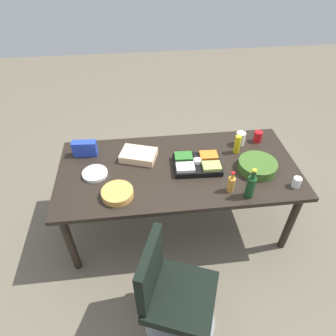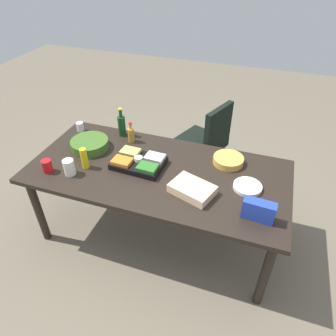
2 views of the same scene
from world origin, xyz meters
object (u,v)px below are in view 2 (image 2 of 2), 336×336
(mustard_bottle, at_px, (84,158))
(paper_plate_stack, at_px, (248,187))
(mayo_jar, at_px, (69,167))
(chip_bag_blue, at_px, (259,210))
(red_solo_cup, at_px, (47,166))
(dressing_bottle, at_px, (131,134))
(salad_bowl, at_px, (90,144))
(chip_bowl, at_px, (228,160))
(paper_cup, at_px, (80,127))
(sheet_cake, at_px, (192,189))
(conference_table, at_px, (157,177))
(wine_bottle, at_px, (122,125))
(veggie_tray, at_px, (139,162))
(office_chair, at_px, (203,149))

(mustard_bottle, xyz_separation_m, paper_plate_stack, (1.32, 0.17, -0.08))
(mayo_jar, bearing_deg, mustard_bottle, 59.10)
(paper_plate_stack, distance_m, chip_bag_blue, 0.32)
(mayo_jar, relative_size, red_solo_cup, 1.23)
(dressing_bottle, distance_m, red_solo_cup, 0.79)
(salad_bowl, distance_m, dressing_bottle, 0.39)
(mustard_bottle, height_order, paper_plate_stack, mustard_bottle)
(chip_bowl, relative_size, chip_bag_blue, 1.18)
(paper_cup, distance_m, paper_plate_stack, 1.72)
(sheet_cake, bearing_deg, conference_table, 153.10)
(conference_table, xyz_separation_m, salad_bowl, (-0.69, 0.10, 0.12))
(dressing_bottle, distance_m, wine_bottle, 0.16)
(mustard_bottle, height_order, wine_bottle, wine_bottle)
(chip_bowl, distance_m, wine_bottle, 1.07)
(conference_table, height_order, dressing_bottle, dressing_bottle)
(veggie_tray, bearing_deg, paper_cup, 156.33)
(conference_table, xyz_separation_m, wine_bottle, (-0.52, 0.41, 0.18))
(sheet_cake, bearing_deg, mayo_jar, -174.07)
(office_chair, height_order, salad_bowl, office_chair)
(sheet_cake, bearing_deg, paper_cup, 157.94)
(mustard_bottle, bearing_deg, paper_plate_stack, 7.46)
(chip_bowl, relative_size, sheet_cake, 0.81)
(salad_bowl, height_order, red_solo_cup, red_solo_cup)
(office_chair, distance_m, dressing_bottle, 0.99)
(paper_cup, distance_m, chip_bag_blue, 1.90)
(salad_bowl, bearing_deg, mayo_jar, -83.81)
(conference_table, distance_m, dressing_bottle, 0.53)
(mayo_jar, distance_m, dressing_bottle, 0.67)
(dressing_bottle, relative_size, wine_bottle, 0.71)
(chip_bowl, height_order, wine_bottle, wine_bottle)
(chip_bag_blue, bearing_deg, wine_bottle, 152.89)
(red_solo_cup, bearing_deg, wine_bottle, 65.74)
(salad_bowl, bearing_deg, red_solo_cup, -109.68)
(paper_cup, distance_m, wine_bottle, 0.44)
(sheet_cake, relative_size, red_solo_cup, 2.91)
(chip_bowl, bearing_deg, veggie_tray, -158.22)
(mustard_bottle, relative_size, wine_bottle, 0.65)
(mayo_jar, xyz_separation_m, chip_bowl, (1.19, 0.57, -0.04))
(paper_cup, relative_size, sheet_cake, 0.28)
(mustard_bottle, height_order, chip_bag_blue, mustard_bottle)
(dressing_bottle, xyz_separation_m, wine_bottle, (-0.13, 0.08, 0.03))
(conference_table, bearing_deg, chip_bowl, 28.27)
(chip_bowl, xyz_separation_m, sheet_cake, (-0.19, -0.47, 0.01))
(chip_bag_blue, bearing_deg, paper_cup, 160.54)
(salad_bowl, relative_size, dressing_bottle, 1.69)
(veggie_tray, distance_m, paper_cup, 0.85)
(mustard_bottle, distance_m, salad_bowl, 0.29)
(mayo_jar, relative_size, paper_plate_stack, 0.61)
(dressing_bottle, height_order, red_solo_cup, dressing_bottle)
(sheet_cake, xyz_separation_m, salad_bowl, (-1.04, 0.28, 0.01))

